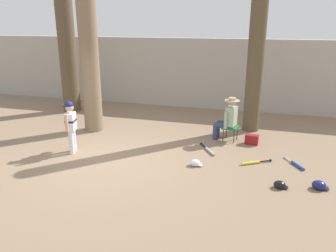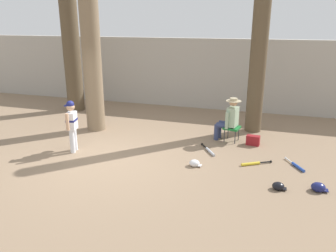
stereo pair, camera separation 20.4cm
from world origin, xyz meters
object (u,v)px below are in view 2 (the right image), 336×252
Objects in this scene: young_ballplayer at (72,123)px; handbag_beside_stool at (253,140)px; tree_behind_spectator at (259,44)px; batting_helmet_black at (278,186)px; folding_stool at (232,128)px; batting_helmet_white at (195,163)px; tree_near_player at (92,58)px; bat_blue_youth at (297,166)px; batting_helmet_navy at (318,187)px; bat_aluminum_silver at (209,151)px; bat_yellow_trainer at (253,164)px; seated_spectator at (229,118)px; tree_far_left at (70,31)px.

young_ballplayer is 3.84× the size of handbag_beside_stool.
batting_helmet_black is at bearing -78.41° from tree_behind_spectator.
handbag_beside_stool is at bearing -13.10° from folding_stool.
handbag_beside_stool is 2.12m from batting_helmet_white.
tree_near_player reaches higher than batting_helmet_black.
batting_helmet_navy is (0.34, -1.02, 0.05)m from bat_blue_youth.
tree_behind_spectator is 12.05× the size of folding_stool.
tree_behind_spectator reaches higher than bat_aluminum_silver.
folding_stool is at bearing 115.14° from bat_yellow_trainer.
handbag_beside_stool is 2.43m from batting_helmet_black.
seated_spectator is 1.21m from bat_aluminum_silver.
seated_spectator reaches higher than batting_helmet_black.
folding_stool is at bearing -113.78° from tree_behind_spectator.
tree_far_left reaches higher than bat_aluminum_silver.
bat_yellow_trainer is 1.19m from bat_aluminum_silver.
handbag_beside_stool is (4.62, 0.04, -2.00)m from tree_near_player.
tree_behind_spectator reaches higher than handbag_beside_stool.
bat_blue_youth is (1.13, -2.39, -2.49)m from tree_behind_spectator.
bat_blue_youth is 1.26m from batting_helmet_black.
batting_helmet_white reaches higher than bat_aluminum_silver.
tree_near_player is 18.66× the size of batting_helmet_black.
tree_near_player is 15.06× the size of handbag_beside_stool.
folding_stool is 0.70× the size of bat_yellow_trainer.
batting_helmet_black is (5.26, -2.30, -2.06)m from tree_near_player.
tree_behind_spectator is 2.70m from handbag_beside_stool.
handbag_beside_stool is 2.57m from batting_helmet_navy.
bat_blue_youth is at bearing 108.38° from batting_helmet_navy.
batting_helmet_black is at bearing -23.66° from tree_near_player.
seated_spectator is at bearing 28.54° from young_ballplayer.
tree_behind_spectator is 8.46× the size of bat_yellow_trainer.
tree_far_left is (-5.80, 1.65, 2.15)m from seated_spectator.
handbag_beside_stool reaches higher than batting_helmet_navy.
handbag_beside_stool is 0.50× the size of bat_blue_youth.
batting_helmet_white reaches higher than bat_blue_youth.
handbag_beside_stool is at bearing -15.55° from tree_far_left.
bat_aluminum_silver is 2.22m from batting_helmet_black.
tree_behind_spectator is 2.47m from folding_stool.
batting_helmet_navy is at bearing -34.04° from bat_yellow_trainer.
tree_far_left reaches higher than tree_behind_spectator.
folding_stool reaches higher than bat_blue_youth.
tree_near_player reaches higher than bat_blue_youth.
bat_aluminum_silver is (3.27, 0.95, -0.71)m from young_ballplayer.
tree_near_player is at bearing -179.56° from handbag_beside_stool.
handbag_beside_stool is at bearing -85.79° from tree_behind_spectator.
tree_far_left is 8.82× the size of bat_aluminum_silver.
tree_near_player is 7.61× the size of bat_yellow_trainer.
bat_yellow_trainer is at bearing -170.56° from bat_blue_youth.
batting_helmet_navy is (1.96, -2.31, -0.29)m from folding_stool.
batting_helmet_navy is at bearing -49.65° from folding_stool.
young_ballplayer reaches higher than bat_blue_youth.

